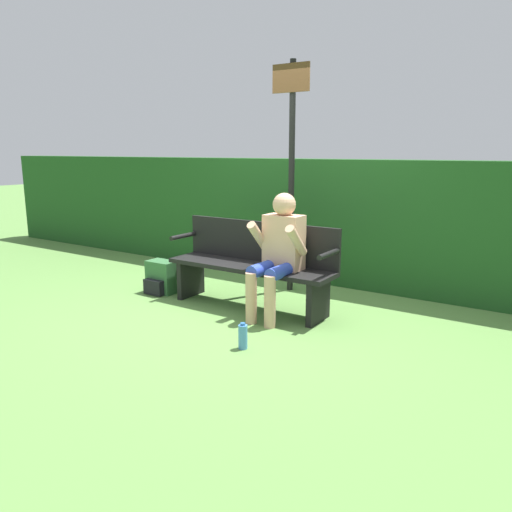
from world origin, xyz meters
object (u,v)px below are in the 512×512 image
object	(u,v)px
parked_car	(363,179)
signpost	(291,159)
backpack	(161,278)
water_bottle	(243,337)
park_bench	(253,263)
person_seated	(279,249)

from	to	relation	value
parked_car	signpost	bearing A→B (deg)	-88.57
parked_car	backpack	bearing A→B (deg)	-94.69
water_bottle	parked_car	bearing A→B (deg)	107.69
park_bench	water_bottle	distance (m)	1.22
person_seated	water_bottle	size ratio (longest dim) A/B	5.41
person_seated	parked_car	distance (m)	13.67
park_bench	parked_car	distance (m)	13.44
backpack	parked_car	bearing A→B (deg)	101.59
water_bottle	signpost	world-z (taller)	signpost
backpack	person_seated	bearing A→B (deg)	1.22
water_bottle	signpost	size ratio (longest dim) A/B	0.09
backpack	water_bottle	distance (m)	1.96
backpack	signpost	xyz separation A→B (m)	(1.19, 0.93, 1.36)
signpost	parked_car	bearing A→B (deg)	107.70
backpack	parked_car	distance (m)	13.31
park_bench	person_seated	distance (m)	0.46
person_seated	water_bottle	xyz separation A→B (m)	(0.19, -0.89, -0.58)
park_bench	signpost	xyz separation A→B (m)	(0.01, 0.78, 1.06)
park_bench	signpost	size ratio (longest dim) A/B	0.71
person_seated	park_bench	bearing A→B (deg)	162.54
person_seated	backpack	distance (m)	1.65
signpost	parked_car	world-z (taller)	signpost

